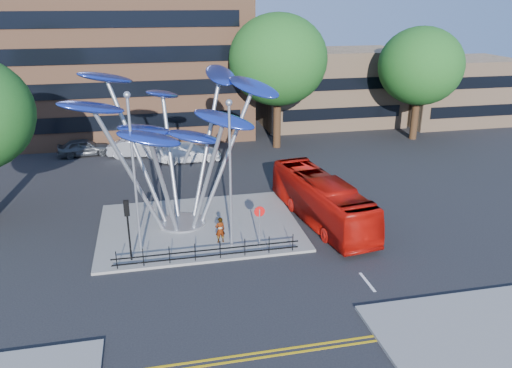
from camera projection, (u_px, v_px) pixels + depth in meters
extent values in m
plane|color=black|center=(232.00, 276.00, 25.35)|extent=(120.00, 120.00, 0.00)
cube|color=slate|center=(200.00, 227.00, 30.62)|extent=(12.00, 9.00, 0.15)
cube|color=gold|center=(257.00, 353.00, 19.86)|extent=(40.00, 0.12, 0.01)
cube|color=gold|center=(258.00, 358.00, 19.59)|extent=(40.00, 0.12, 0.01)
cube|color=tan|center=(330.00, 87.00, 54.54)|extent=(15.00, 8.00, 8.00)
cube|color=tan|center=(455.00, 90.00, 55.65)|extent=(12.00, 8.00, 7.00)
cylinder|color=black|center=(277.00, 117.00, 46.05)|extent=(0.70, 0.70, 5.72)
ellipsoid|color=#134314|center=(278.00, 60.00, 44.21)|extent=(8.80, 8.80, 8.10)
cylinder|color=black|center=(415.00, 114.00, 48.92)|extent=(0.70, 0.70, 5.06)
ellipsoid|color=#134314|center=(421.00, 66.00, 47.30)|extent=(8.00, 8.00, 7.36)
cylinder|color=#9EA0A5|center=(182.00, 223.00, 30.83)|extent=(2.80, 2.80, 0.12)
cylinder|color=#9EA0A5|center=(159.00, 168.00, 28.69)|extent=(0.24, 0.24, 7.80)
ellipsoid|color=blue|center=(91.00, 107.00, 25.77)|extent=(3.92, 2.95, 1.39)
cylinder|color=#9EA0A5|center=(174.00, 181.00, 28.73)|extent=(0.24, 0.24, 6.40)
ellipsoid|color=blue|center=(149.00, 138.00, 25.35)|extent=(3.47, 1.78, 1.31)
cylinder|color=#9EA0A5|center=(191.00, 174.00, 29.00)|extent=(0.24, 0.24, 7.00)
ellipsoid|color=blue|center=(224.00, 119.00, 26.66)|extent=(3.81, 3.11, 1.36)
cylinder|color=#9EA0A5|center=(199.00, 159.00, 29.64)|extent=(0.24, 0.24, 8.20)
ellipsoid|color=blue|center=(254.00, 87.00, 29.23)|extent=(3.52, 4.06, 1.44)
cylinder|color=#9EA0A5|center=(191.00, 152.00, 30.32)|extent=(0.24, 0.24, 8.60)
ellipsoid|color=blue|center=(220.00, 75.00, 31.06)|extent=(2.21, 3.79, 1.39)
cylinder|color=#9EA0A5|center=(175.00, 162.00, 30.42)|extent=(0.24, 0.24, 7.40)
ellipsoid|color=blue|center=(162.00, 94.00, 31.42)|extent=(3.02, 3.71, 1.34)
cylinder|color=#9EA0A5|center=(161.00, 155.00, 29.47)|extent=(0.24, 0.24, 8.80)
ellipsoid|color=blue|center=(106.00, 78.00, 28.65)|extent=(3.88, 3.60, 1.42)
ellipsoid|color=blue|center=(145.00, 130.00, 28.56)|extent=(3.40, 1.96, 1.13)
ellipsoid|color=blue|center=(194.00, 137.00, 28.69)|extent=(3.39, 2.16, 1.11)
cylinder|color=#9EA0A5|center=(135.00, 178.00, 26.11)|extent=(0.14, 0.14, 8.50)
sphere|color=#9EA0A5|center=(127.00, 95.00, 24.57)|extent=(0.36, 0.36, 0.36)
cylinder|color=#9EA0A5|center=(230.00, 179.00, 26.73)|extent=(0.14, 0.14, 8.00)
sphere|color=#9EA0A5|center=(229.00, 103.00, 25.28)|extent=(0.36, 0.36, 0.36)
cylinder|color=black|center=(129.00, 233.00, 26.04)|extent=(0.10, 0.10, 3.20)
cube|color=black|center=(126.00, 208.00, 25.54)|extent=(0.28, 0.18, 0.85)
sphere|color=#FF0C0C|center=(126.00, 203.00, 25.44)|extent=(0.18, 0.18, 0.18)
cylinder|color=#9EA0A5|center=(260.00, 228.00, 27.57)|extent=(0.08, 0.08, 2.30)
cylinder|color=red|center=(259.00, 212.00, 27.25)|extent=(0.60, 0.04, 0.60)
cube|color=white|center=(259.00, 211.00, 27.27)|extent=(0.42, 0.03, 0.10)
cylinder|color=black|center=(116.00, 260.00, 25.55)|extent=(0.05, 0.05, 1.00)
cylinder|color=black|center=(143.00, 257.00, 25.82)|extent=(0.05, 0.05, 1.00)
cylinder|color=black|center=(169.00, 255.00, 26.08)|extent=(0.05, 0.05, 1.00)
cylinder|color=black|center=(195.00, 252.00, 26.35)|extent=(0.05, 0.05, 1.00)
cylinder|color=black|center=(220.00, 250.00, 26.61)|extent=(0.05, 0.05, 1.00)
cylinder|color=black|center=(245.00, 247.00, 26.88)|extent=(0.05, 0.05, 1.00)
cylinder|color=black|center=(269.00, 245.00, 27.14)|extent=(0.05, 0.05, 1.00)
cylinder|color=black|center=(293.00, 242.00, 27.41)|extent=(0.05, 0.05, 1.00)
cube|color=black|center=(208.00, 250.00, 26.46)|extent=(10.00, 0.06, 0.06)
cube|color=black|center=(208.00, 256.00, 26.59)|extent=(10.00, 0.06, 0.06)
imported|color=#B00F08|center=(321.00, 200.00, 31.07)|extent=(3.84, 10.63, 2.90)
imported|color=gray|center=(220.00, 230.00, 28.25)|extent=(0.60, 0.43, 1.54)
imported|color=#414449|center=(84.00, 147.00, 44.26)|extent=(4.72, 2.36, 1.54)
imported|color=#B9BBC2|center=(136.00, 148.00, 43.98)|extent=(5.04, 2.43, 1.59)
imported|color=white|center=(189.00, 152.00, 42.83)|extent=(5.52, 2.40, 1.58)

